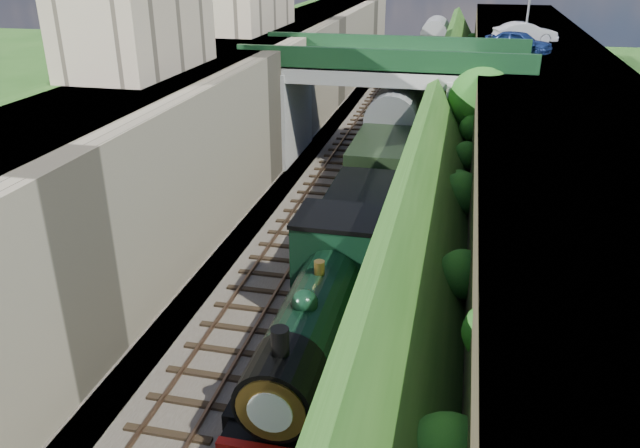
% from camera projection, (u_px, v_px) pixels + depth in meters
% --- Properties ---
extents(ground, '(160.00, 160.00, 0.00)m').
position_uv_depth(ground, '(247.00, 437.00, 16.85)').
color(ground, '#1E4714').
rests_on(ground, ground).
extents(trackbed, '(10.00, 90.00, 0.20)m').
position_uv_depth(trackbed, '(365.00, 184.00, 34.62)').
color(trackbed, '#473F38').
rests_on(trackbed, ground).
extents(retaining_wall, '(1.00, 90.00, 7.00)m').
position_uv_depth(retaining_wall, '(268.00, 118.00, 34.37)').
color(retaining_wall, '#756B56').
rests_on(retaining_wall, ground).
extents(street_plateau_left, '(6.00, 90.00, 7.00)m').
position_uv_depth(street_plateau_left, '(209.00, 115.00, 35.08)').
color(street_plateau_left, '#262628').
rests_on(street_plateau_left, ground).
extents(street_plateau_right, '(8.00, 90.00, 6.25)m').
position_uv_depth(street_plateau_right, '(553.00, 142.00, 31.44)').
color(street_plateau_right, '#262628').
rests_on(street_plateau_right, ground).
extents(embankment_slope, '(4.56, 90.00, 6.37)m').
position_uv_depth(embankment_slope, '(460.00, 142.00, 33.08)').
color(embankment_slope, '#1E4714').
rests_on(embankment_slope, ground).
extents(track_left, '(2.50, 90.00, 0.20)m').
position_uv_depth(track_left, '(330.00, 179.00, 34.97)').
color(track_left, black).
rests_on(track_left, trackbed).
extents(track_right, '(2.50, 90.00, 0.20)m').
position_uv_depth(track_right, '(387.00, 183.00, 34.31)').
color(track_right, black).
rests_on(track_right, trackbed).
extents(road_bridge, '(16.00, 6.40, 7.25)m').
position_uv_depth(road_bridge, '(394.00, 98.00, 36.37)').
color(road_bridge, gray).
rests_on(road_bridge, ground).
extents(building_near, '(4.00, 8.00, 4.00)m').
position_uv_depth(building_near, '(137.00, 24.00, 27.61)').
color(building_near, gray).
rests_on(building_near, street_plateau_left).
extents(tree, '(3.60, 3.80, 6.60)m').
position_uv_depth(tree, '(483.00, 102.00, 32.84)').
color(tree, black).
rests_on(tree, ground).
extents(car_blue, '(4.26, 2.96, 1.35)m').
position_uv_depth(car_blue, '(518.00, 42.00, 37.40)').
color(car_blue, navy).
rests_on(car_blue, street_plateau_right).
extents(car_silver, '(4.32, 2.48, 1.35)m').
position_uv_depth(car_silver, '(525.00, 33.00, 41.53)').
color(car_silver, '#A9A8AD').
rests_on(car_silver, street_plateau_right).
extents(locomotive, '(3.10, 10.23, 3.83)m').
position_uv_depth(locomotive, '(318.00, 317.00, 18.85)').
color(locomotive, black).
rests_on(locomotive, trackbed).
extents(tender, '(2.70, 6.00, 3.05)m').
position_uv_depth(tender, '(359.00, 228.00, 25.52)').
color(tender, black).
rests_on(tender, trackbed).
extents(coach_front, '(2.90, 18.00, 3.70)m').
position_uv_depth(coach_front, '(395.00, 135.00, 36.57)').
color(coach_front, black).
rests_on(coach_front, trackbed).
extents(coach_middle, '(2.90, 18.00, 3.70)m').
position_uv_depth(coach_middle, '(421.00, 76.00, 53.31)').
color(coach_middle, black).
rests_on(coach_middle, trackbed).
extents(coach_rear, '(2.90, 18.00, 3.70)m').
position_uv_depth(coach_rear, '(434.00, 45.00, 70.05)').
color(coach_rear, black).
rests_on(coach_rear, trackbed).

